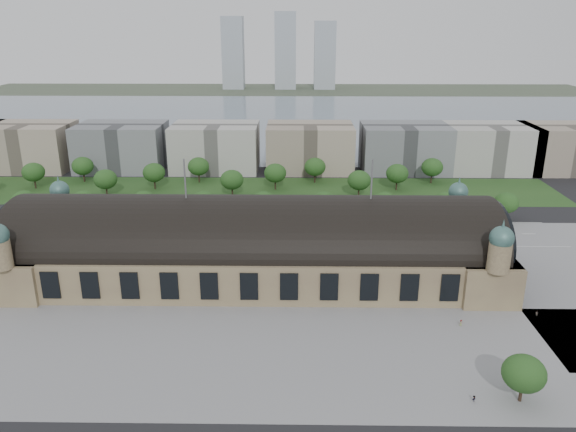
{
  "coord_description": "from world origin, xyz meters",
  "views": [
    {
      "loc": [
        12.75,
        -159.08,
        75.68
      ],
      "look_at": [
        10.15,
        17.13,
        14.0
      ],
      "focal_mm": 35.0,
      "sensor_mm": 36.0,
      "label": 1
    }
  ],
  "objects_px": {
    "parked_car_0": "(34,244)",
    "petrol_station": "(138,202)",
    "pedestrian_2": "(537,313)",
    "traffic_car_1": "(42,223)",
    "parked_car_2": "(94,247)",
    "bus_west": "(199,239)",
    "traffic_car_4": "(238,240)",
    "parked_car_3": "(90,243)",
    "parked_car_6": "(209,244)",
    "traffic_car_0": "(9,236)",
    "traffic_car_6": "(503,237)",
    "traffic_car_3": "(232,224)",
    "traffic_car_2": "(89,234)",
    "pedestrian_4": "(474,399)",
    "bus_mid": "(236,239)",
    "bus_east": "(306,234)",
    "parked_car_4": "(123,243)",
    "pedestrian_0": "(461,323)",
    "parked_car_1": "(73,247)",
    "parked_car_5": "(148,248)"
  },
  "relations": [
    {
      "from": "parked_car_2",
      "to": "bus_west",
      "type": "relative_size",
      "value": 0.48
    },
    {
      "from": "traffic_car_1",
      "to": "traffic_car_3",
      "type": "height_order",
      "value": "traffic_car_1"
    },
    {
      "from": "traffic_car_4",
      "to": "bus_east",
      "type": "relative_size",
      "value": 0.38
    },
    {
      "from": "traffic_car_0",
      "to": "traffic_car_1",
      "type": "bearing_deg",
      "value": 156.43
    },
    {
      "from": "parked_car_5",
      "to": "pedestrian_2",
      "type": "bearing_deg",
      "value": 33.7
    },
    {
      "from": "traffic_car_2",
      "to": "parked_car_3",
      "type": "distance_m",
      "value": 9.7
    },
    {
      "from": "parked_car_0",
      "to": "traffic_car_1",
      "type": "bearing_deg",
      "value": 166.61
    },
    {
      "from": "traffic_car_2",
      "to": "pedestrian_4",
      "type": "height_order",
      "value": "pedestrian_4"
    },
    {
      "from": "traffic_car_4",
      "to": "parked_car_3",
      "type": "distance_m",
      "value": 52.56
    },
    {
      "from": "traffic_car_4",
      "to": "parked_car_2",
      "type": "distance_m",
      "value": 50.28
    },
    {
      "from": "traffic_car_6",
      "to": "parked_car_1",
      "type": "height_order",
      "value": "traffic_car_6"
    },
    {
      "from": "petrol_station",
      "to": "traffic_car_2",
      "type": "xyz_separation_m",
      "value": [
        -10.23,
        -31.33,
        -2.21
      ]
    },
    {
      "from": "parked_car_0",
      "to": "parked_car_2",
      "type": "xyz_separation_m",
      "value": [
        22.28,
        -2.66,
        0.12
      ]
    },
    {
      "from": "traffic_car_1",
      "to": "traffic_car_4",
      "type": "distance_m",
      "value": 80.19
    },
    {
      "from": "parked_car_3",
      "to": "parked_car_6",
      "type": "height_order",
      "value": "parked_car_3"
    },
    {
      "from": "traffic_car_4",
      "to": "pedestrian_0",
      "type": "bearing_deg",
      "value": 50.75
    },
    {
      "from": "parked_car_3",
      "to": "pedestrian_2",
      "type": "bearing_deg",
      "value": 48.16
    },
    {
      "from": "petrol_station",
      "to": "parked_car_3",
      "type": "xyz_separation_m",
      "value": [
        -6.5,
        -40.28,
        -2.23
      ]
    },
    {
      "from": "parked_car_1",
      "to": "pedestrian_0",
      "type": "distance_m",
      "value": 131.36
    },
    {
      "from": "traffic_car_0",
      "to": "traffic_car_3",
      "type": "xyz_separation_m",
      "value": [
        80.34,
        14.92,
        -0.11
      ]
    },
    {
      "from": "parked_car_0",
      "to": "traffic_car_0",
      "type": "bearing_deg",
      "value": -149.79
    },
    {
      "from": "petrol_station",
      "to": "parked_car_0",
      "type": "distance_m",
      "value": 49.18
    },
    {
      "from": "pedestrian_0",
      "to": "pedestrian_4",
      "type": "distance_m",
      "value": 31.58
    },
    {
      "from": "traffic_car_2",
      "to": "bus_east",
      "type": "height_order",
      "value": "bus_east"
    },
    {
      "from": "parked_car_5",
      "to": "parked_car_6",
      "type": "height_order",
      "value": "parked_car_5"
    },
    {
      "from": "parked_car_0",
      "to": "bus_west",
      "type": "height_order",
      "value": "bus_west"
    },
    {
      "from": "traffic_car_2",
      "to": "parked_car_0",
      "type": "xyz_separation_m",
      "value": [
        -15.86,
        -10.29,
        -0.03
      ]
    },
    {
      "from": "parked_car_3",
      "to": "pedestrian_4",
      "type": "xyz_separation_m",
      "value": [
        110.66,
        -85.42,
        0.04
      ]
    },
    {
      "from": "parked_car_0",
      "to": "bus_east",
      "type": "distance_m",
      "value": 96.77
    },
    {
      "from": "parked_car_0",
      "to": "traffic_car_3",
      "type": "bearing_deg",
      "value": 78.13
    },
    {
      "from": "traffic_car_2",
      "to": "traffic_car_4",
      "type": "distance_m",
      "value": 56.5
    },
    {
      "from": "parked_car_0",
      "to": "petrol_station",
      "type": "bearing_deg",
      "value": 117.96
    },
    {
      "from": "bus_west",
      "to": "pedestrian_2",
      "type": "xyz_separation_m",
      "value": [
        100.0,
        -51.0,
        -0.8
      ]
    },
    {
      "from": "parked_car_3",
      "to": "bus_east",
      "type": "xyz_separation_m",
      "value": [
        76.82,
        7.0,
        1.06
      ]
    },
    {
      "from": "traffic_car_0",
      "to": "parked_car_6",
      "type": "height_order",
      "value": "traffic_car_0"
    },
    {
      "from": "petrol_station",
      "to": "traffic_car_6",
      "type": "xyz_separation_m",
      "value": [
        142.25,
        -32.55,
        -2.18
      ]
    },
    {
      "from": "parked_car_3",
      "to": "parked_car_6",
      "type": "bearing_deg",
      "value": 67.66
    },
    {
      "from": "bus_east",
      "to": "parked_car_1",
      "type": "bearing_deg",
      "value": 98.54
    },
    {
      "from": "parked_car_4",
      "to": "traffic_car_1",
      "type": "bearing_deg",
      "value": -138.66
    },
    {
      "from": "bus_east",
      "to": "traffic_car_6",
      "type": "bearing_deg",
      "value": -88.45
    },
    {
      "from": "pedestrian_2",
      "to": "traffic_car_1",
      "type": "bearing_deg",
      "value": 28.13
    },
    {
      "from": "traffic_car_6",
      "to": "parked_car_0",
      "type": "height_order",
      "value": "traffic_car_6"
    },
    {
      "from": "parked_car_1",
      "to": "bus_west",
      "type": "xyz_separation_m",
      "value": [
        43.12,
        5.84,
        0.99
      ]
    },
    {
      "from": "traffic_car_3",
      "to": "pedestrian_0",
      "type": "height_order",
      "value": "pedestrian_0"
    },
    {
      "from": "petrol_station",
      "to": "traffic_car_1",
      "type": "xyz_separation_m",
      "value": [
        -32.43,
        -20.32,
        -2.18
      ]
    },
    {
      "from": "traffic_car_4",
      "to": "parked_car_0",
      "type": "relative_size",
      "value": 1.13
    },
    {
      "from": "traffic_car_1",
      "to": "petrol_station",
      "type": "bearing_deg",
      "value": -57.31
    },
    {
      "from": "traffic_car_3",
      "to": "parked_car_2",
      "type": "xyz_separation_m",
      "value": [
        -45.48,
        -24.79,
        0.13
      ]
    },
    {
      "from": "traffic_car_3",
      "to": "bus_mid",
      "type": "height_order",
      "value": "bus_mid"
    },
    {
      "from": "parked_car_1",
      "to": "bus_east",
      "type": "height_order",
      "value": "bus_east"
    }
  ]
}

